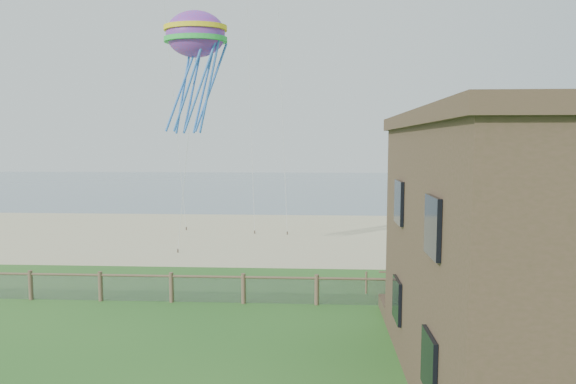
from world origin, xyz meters
name	(u,v)px	position (x,y,z in m)	size (l,w,h in m)	color
ground	(215,367)	(0.00, 0.00, 0.00)	(160.00, 160.00, 0.00)	#22571D
sand_beach	(275,234)	(0.00, 22.00, 0.00)	(72.00, 20.00, 0.02)	#C1B68B
ocean	(298,185)	(0.00, 66.00, 0.00)	(160.00, 68.00, 0.02)	slate
chainlink_fence	(243,290)	(0.00, 6.00, 0.55)	(36.20, 0.20, 1.25)	brown
picnic_table	(455,343)	(7.26, 1.12, 0.42)	(1.99, 1.51, 0.84)	brown
octopus_kite	(196,69)	(-3.34, 12.49, 10.44)	(3.32, 2.34, 6.83)	#D82254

